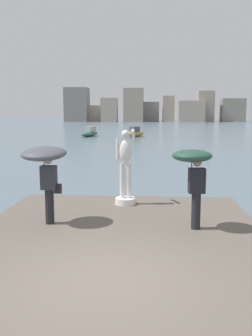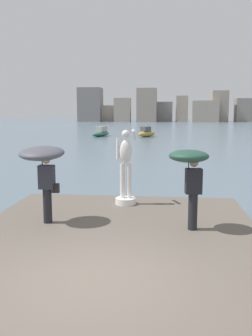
{
  "view_description": "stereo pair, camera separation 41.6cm",
  "coord_description": "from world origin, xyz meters",
  "px_view_note": "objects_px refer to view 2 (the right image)",
  "views": [
    {
      "loc": [
        0.76,
        -5.89,
        3.16
      ],
      "look_at": [
        0.0,
        4.96,
        1.55
      ],
      "focal_mm": 39.54,
      "sensor_mm": 36.0,
      "label": 1
    },
    {
      "loc": [
        1.17,
        -5.85,
        3.16
      ],
      "look_at": [
        0.0,
        4.96,
        1.55
      ],
      "focal_mm": 39.54,
      "sensor_mm": 36.0,
      "label": 2
    }
  ],
  "objects_px": {
    "statue_white_figure": "(126,174)",
    "onlooker_left": "(43,161)",
    "boat_near": "(101,133)",
    "onlooker_right": "(190,167)",
    "boat_leftward": "(147,133)"
  },
  "relations": [
    {
      "from": "onlooker_right",
      "to": "statue_white_figure",
      "type": "bearing_deg",
      "value": 127.45
    },
    {
      "from": "onlooker_left",
      "to": "boat_near",
      "type": "distance_m",
      "value": 42.6
    },
    {
      "from": "statue_white_figure",
      "to": "onlooker_left",
      "type": "relative_size",
      "value": 1.16
    },
    {
      "from": "onlooker_left",
      "to": "boat_near",
      "type": "relative_size",
      "value": 0.38
    },
    {
      "from": "onlooker_left",
      "to": "onlooker_right",
      "type": "xyz_separation_m",
      "value": [
        3.63,
        -0.19,
        -0.06
      ]
    },
    {
      "from": "onlooker_left",
      "to": "boat_near",
      "type": "xyz_separation_m",
      "value": [
        -5.98,
        42.15,
        -1.48
      ]
    },
    {
      "from": "onlooker_left",
      "to": "boat_leftward",
      "type": "relative_size",
      "value": 0.55
    },
    {
      "from": "statue_white_figure",
      "to": "onlooker_right",
      "type": "height_order",
      "value": "statue_white_figure"
    },
    {
      "from": "boat_leftward",
      "to": "onlooker_right",
      "type": "bearing_deg",
      "value": -85.6
    },
    {
      "from": "onlooker_left",
      "to": "onlooker_right",
      "type": "distance_m",
      "value": 3.63
    },
    {
      "from": "onlooker_right",
      "to": "boat_leftward",
      "type": "bearing_deg",
      "value": 94.4
    },
    {
      "from": "boat_near",
      "to": "boat_leftward",
      "type": "bearing_deg",
      "value": -6.77
    },
    {
      "from": "statue_white_figure",
      "to": "onlooker_left",
      "type": "distance_m",
      "value": 2.89
    },
    {
      "from": "onlooker_left",
      "to": "boat_near",
      "type": "height_order",
      "value": "onlooker_left"
    },
    {
      "from": "statue_white_figure",
      "to": "onlooker_left",
      "type": "height_order",
      "value": "statue_white_figure"
    }
  ]
}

